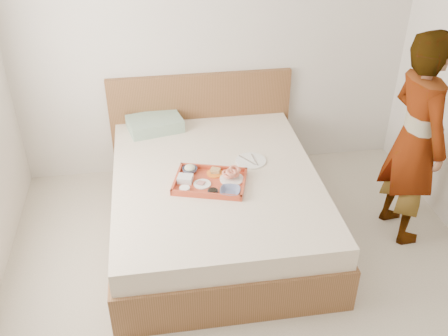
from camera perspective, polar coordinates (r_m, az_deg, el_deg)
name	(u,v)px	position (r m, az deg, el deg)	size (l,w,h in m)	color
ground	(257,322)	(3.53, 3.75, -16.85)	(3.50, 4.00, 0.01)	beige
wall_back	(214,33)	(4.47, -1.13, 14.83)	(3.50, 0.01, 2.60)	silver
bed	(216,202)	(4.05, -0.92, -3.88)	(1.65, 2.00, 0.53)	brown
headboard	(201,122)	(4.75, -2.59, 5.12)	(1.65, 0.06, 0.95)	brown
pillow	(155,124)	(4.53, -7.74, 4.92)	(0.46, 0.31, 0.11)	#93AD95
tray	(210,181)	(3.78, -1.57, -1.49)	(0.52, 0.38, 0.05)	#AF3723
prawn_plate	(232,179)	(3.81, 0.88, -1.24)	(0.18, 0.18, 0.01)	white
navy_bowl_big	(230,191)	(3.66, 0.69, -2.62)	(0.15, 0.15, 0.04)	#1E1F51
sauce_dish	(213,192)	(3.66, -1.26, -2.69)	(0.08, 0.08, 0.03)	black
meat_plate	(202,184)	(3.76, -2.45, -1.81)	(0.13, 0.13, 0.01)	white
bread_plate	(215,173)	(3.87, -1.02, -0.59)	(0.13, 0.13, 0.01)	orange
salad_bowl	(190,170)	(3.90, -3.84, -0.22)	(0.11, 0.11, 0.04)	#1E1F51
plastic_tub	(185,179)	(3.79, -4.36, -1.22)	(0.11, 0.09, 0.05)	silver
cheese_round	(185,189)	(3.70, -4.42, -2.35)	(0.08, 0.08, 0.03)	white
dinner_plate	(251,161)	(4.05, 3.01, 0.81)	(0.24, 0.24, 0.01)	white
person	(415,140)	(4.00, 20.62, 2.93)	(0.60, 0.40, 1.66)	white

